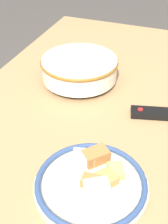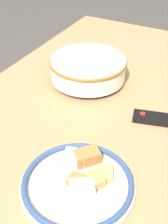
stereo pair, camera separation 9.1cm
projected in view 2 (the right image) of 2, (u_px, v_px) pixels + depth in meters
name	position (u px, v px, depth m)	size (l,w,h in m)	color
dining_table	(101.00, 136.00, 1.02)	(1.54, 0.91, 0.76)	tan
noodle_bowl	(88.00, 68.00, 1.11)	(0.27, 0.27, 0.09)	silver
food_plate	(79.00, 183.00, 0.74)	(0.27, 0.27, 0.05)	beige
tv_remote	(164.00, 120.00, 0.94)	(0.09, 0.19, 0.02)	black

